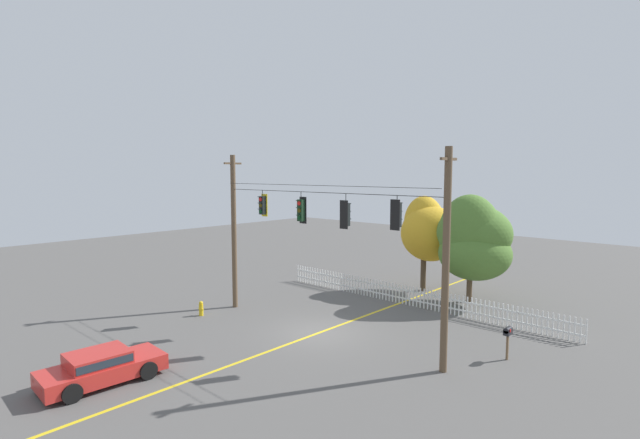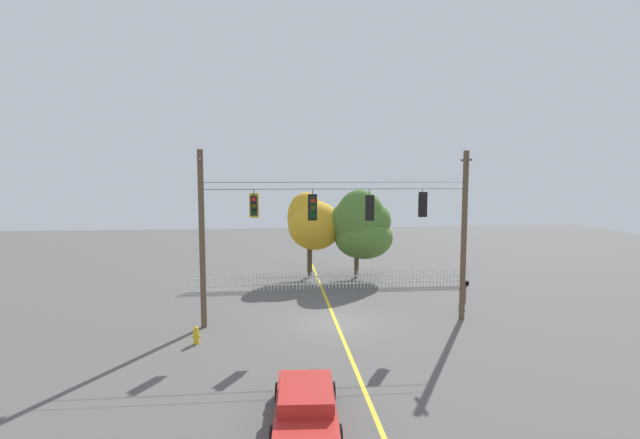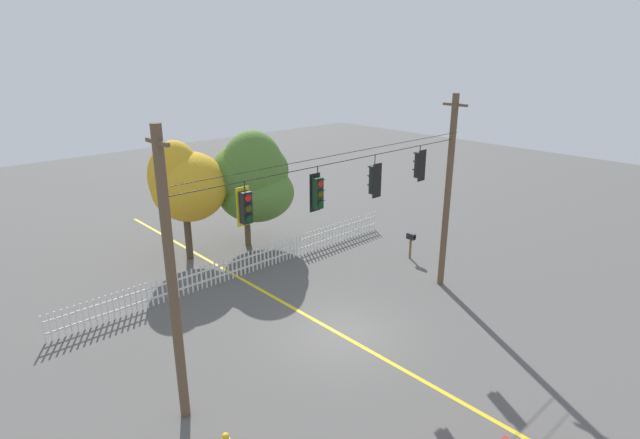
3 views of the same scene
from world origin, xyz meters
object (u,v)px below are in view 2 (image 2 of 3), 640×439
object	(u,v)px
traffic_signal_eastbound_side	(254,206)
autumn_maple_mid	(361,227)
autumn_maple_near_fence	(312,223)
fire_hydrant	(196,335)
traffic_signal_westbound_side	(369,208)
roadside_mailbox	(465,284)
traffic_signal_northbound_primary	(313,207)
parked_car	(306,404)
traffic_signal_northbound_secondary	(422,204)

from	to	relation	value
traffic_signal_eastbound_side	autumn_maple_mid	world-z (taller)	traffic_signal_eastbound_side
autumn_maple_near_fence	fire_hydrant	distance (m)	14.26
traffic_signal_westbound_side	autumn_maple_near_fence	xyz separation A→B (m)	(-1.91, 10.36, -1.80)
traffic_signal_westbound_side	autumn_maple_near_fence	distance (m)	10.68
traffic_signal_eastbound_side	fire_hydrant	distance (m)	6.24
traffic_signal_eastbound_side	roadside_mailbox	xyz separation A→B (m)	(11.45, 2.70, -4.63)
roadside_mailbox	fire_hydrant	bearing A→B (deg)	-160.59
traffic_signal_northbound_primary	fire_hydrant	distance (m)	7.65
parked_car	roadside_mailbox	bearing A→B (deg)	50.42
traffic_signal_eastbound_side	traffic_signal_northbound_primary	distance (m)	2.74
parked_car	autumn_maple_near_fence	bearing A→B (deg)	84.87
traffic_signal_westbound_side	traffic_signal_northbound_secondary	world-z (taller)	same
traffic_signal_eastbound_side	traffic_signal_northbound_secondary	world-z (taller)	same
autumn_maple_mid	traffic_signal_westbound_side	bearing A→B (deg)	-98.50
traffic_signal_eastbound_side	autumn_maple_mid	bearing A→B (deg)	53.99
traffic_signal_northbound_primary	autumn_maple_near_fence	xyz separation A→B (m)	(0.79, 10.34, -1.83)
traffic_signal_northbound_primary	autumn_maple_mid	bearing A→B (deg)	66.44
traffic_signal_westbound_side	autumn_maple_mid	bearing A→B (deg)	81.50
fire_hydrant	traffic_signal_northbound_primary	bearing A→B (deg)	22.98
traffic_signal_westbound_side	traffic_signal_northbound_secondary	bearing A→B (deg)	0.00
traffic_signal_northbound_primary	autumn_maple_near_fence	distance (m)	10.53
traffic_signal_northbound_secondary	roadside_mailbox	distance (m)	6.39
parked_car	traffic_signal_northbound_secondary	bearing A→B (deg)	55.29
autumn_maple_near_fence	parked_car	xyz separation A→B (m)	(-1.73, -19.33, -3.17)
traffic_signal_eastbound_side	traffic_signal_westbound_side	world-z (taller)	same
traffic_signal_northbound_primary	traffic_signal_northbound_secondary	xyz separation A→B (m)	(5.27, -0.02, 0.11)
traffic_signal_northbound_secondary	parked_car	xyz separation A→B (m)	(-6.21, -8.97, -5.12)
roadside_mailbox	traffic_signal_westbound_side	bearing A→B (deg)	-155.68
traffic_signal_westbound_side	autumn_maple_mid	world-z (taller)	traffic_signal_westbound_side
traffic_signal_eastbound_side	roadside_mailbox	world-z (taller)	traffic_signal_eastbound_side
traffic_signal_northbound_primary	autumn_maple_near_fence	world-z (taller)	traffic_signal_northbound_primary
traffic_signal_westbound_side	autumn_maple_near_fence	size ratio (longest dim) A/B	0.25
traffic_signal_northbound_secondary	autumn_maple_near_fence	size ratio (longest dim) A/B	0.23
fire_hydrant	traffic_signal_eastbound_side	bearing A→B (deg)	42.18
traffic_signal_westbound_side	parked_car	distance (m)	10.88
autumn_maple_mid	traffic_signal_eastbound_side	bearing A→B (deg)	-126.01
fire_hydrant	roadside_mailbox	xyz separation A→B (m)	(13.85, 4.88, 0.71)
traffic_signal_northbound_secondary	roadside_mailbox	size ratio (longest dim) A/B	1.02
traffic_signal_eastbound_side	traffic_signal_westbound_side	distance (m)	5.43
autumn_maple_mid	roadside_mailbox	size ratio (longest dim) A/B	4.63
parked_car	autumn_maple_mid	bearing A→B (deg)	74.65
fire_hydrant	roadside_mailbox	size ratio (longest dim) A/B	0.57
traffic_signal_northbound_primary	parked_car	world-z (taller)	traffic_signal_northbound_primary
traffic_signal_eastbound_side	traffic_signal_northbound_primary	size ratio (longest dim) A/B	0.89
traffic_signal_eastbound_side	autumn_maple_mid	xyz separation A→B (m)	(6.83, 9.40, -2.12)
traffic_signal_eastbound_side	traffic_signal_northbound_primary	world-z (taller)	same
traffic_signal_northbound_secondary	roadside_mailbox	world-z (taller)	traffic_signal_northbound_secondary
traffic_signal_northbound_primary	traffic_signal_northbound_secondary	distance (m)	5.27
traffic_signal_eastbound_side	traffic_signal_northbound_secondary	distance (m)	8.00
traffic_signal_eastbound_side	traffic_signal_northbound_secondary	bearing A→B (deg)	-0.13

